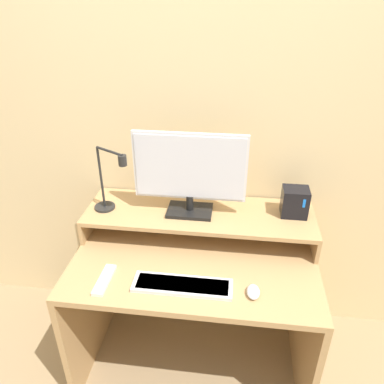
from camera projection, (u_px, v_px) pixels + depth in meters
name	position (u px, v px, depth m)	size (l,w,h in m)	color
wall_back	(205.00, 122.00, 1.91)	(6.00, 0.05, 2.50)	beige
desk	(195.00, 287.00, 1.92)	(1.17, 0.75, 0.71)	tan
monitor_shelf	(199.00, 215.00, 1.93)	(1.17, 0.37, 0.14)	tan
monitor	(190.00, 172.00, 1.80)	(0.55, 0.15, 0.43)	black
desk_lamp	(109.00, 186.00, 1.85)	(0.22, 0.15, 0.35)	black
router_dock	(295.00, 202.00, 1.86)	(0.13, 0.11, 0.15)	black
keyboard	(182.00, 285.00, 1.63)	(0.44, 0.12, 0.02)	silver
mouse	(253.00, 292.00, 1.59)	(0.06, 0.09, 0.03)	silver
remote_control	(104.00, 280.00, 1.66)	(0.05, 0.19, 0.02)	white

